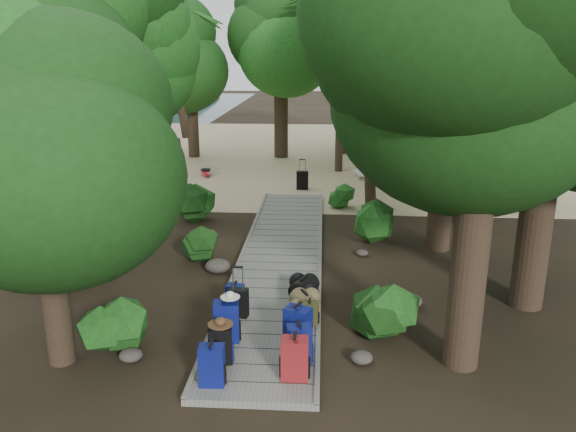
# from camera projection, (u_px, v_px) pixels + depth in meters

# --- Properties ---
(ground) EXTENTS (120.00, 120.00, 0.00)m
(ground) POSITION_uv_depth(u_px,v_px,m) (278.00, 275.00, 12.84)
(ground) COLOR #2F2217
(ground) RESTS_ON ground
(sand_beach) EXTENTS (40.00, 22.00, 0.02)m
(sand_beach) POSITION_uv_depth(u_px,v_px,m) (303.00, 152.00, 28.15)
(sand_beach) COLOR #C8B887
(sand_beach) RESTS_ON ground
(boardwalk) EXTENTS (2.00, 12.00, 0.12)m
(boardwalk) POSITION_uv_depth(u_px,v_px,m) (281.00, 257.00, 13.78)
(boardwalk) COLOR slate
(boardwalk) RESTS_ON ground
(backpack_left_a) EXTENTS (0.38, 0.27, 0.70)m
(backpack_left_a) POSITION_uv_depth(u_px,v_px,m) (212.00, 363.00, 8.36)
(backpack_left_a) COLOR navy
(backpack_left_a) RESTS_ON boardwalk
(backpack_left_b) EXTENTS (0.42, 0.33, 0.70)m
(backpack_left_b) POSITION_uv_depth(u_px,v_px,m) (220.00, 343.00, 8.96)
(backpack_left_b) COLOR black
(backpack_left_b) RESTS_ON boardwalk
(backpack_left_c) EXTENTS (0.46, 0.36, 0.80)m
(backpack_left_c) POSITION_uv_depth(u_px,v_px,m) (226.00, 319.00, 9.62)
(backpack_left_c) COLOR navy
(backpack_left_c) RESTS_ON boardwalk
(backpack_left_d) EXTENTS (0.37, 0.30, 0.50)m
(backpack_left_d) POSITION_uv_depth(u_px,v_px,m) (235.00, 294.00, 10.97)
(backpack_left_d) COLOR navy
(backpack_left_d) RESTS_ON boardwalk
(backpack_right_a) EXTENTS (0.41, 0.30, 0.74)m
(backpack_right_a) POSITION_uv_depth(u_px,v_px,m) (295.00, 356.00, 8.51)
(backpack_right_a) COLOR maroon
(backpack_right_a) RESTS_ON boardwalk
(backpack_right_b) EXTENTS (0.43, 0.34, 0.70)m
(backpack_right_b) POSITION_uv_depth(u_px,v_px,m) (299.00, 342.00, 8.96)
(backpack_right_b) COLOR navy
(backpack_right_b) RESTS_ON boardwalk
(backpack_right_c) EXTENTS (0.51, 0.45, 0.73)m
(backpack_right_c) POSITION_uv_depth(u_px,v_px,m) (298.00, 324.00, 9.54)
(backpack_right_c) COLOR navy
(backpack_right_c) RESTS_ON boardwalk
(backpack_right_d) EXTENTS (0.33, 0.25, 0.49)m
(backpack_right_d) POSITION_uv_depth(u_px,v_px,m) (310.00, 312.00, 10.24)
(backpack_right_d) COLOR #3C3F18
(backpack_right_d) RESTS_ON boardwalk
(duffel_right_khaki) EXTENTS (0.61, 0.70, 0.39)m
(duffel_right_khaki) POSITION_uv_depth(u_px,v_px,m) (304.00, 303.00, 10.72)
(duffel_right_khaki) COLOR brown
(duffel_right_khaki) RESTS_ON boardwalk
(duffel_right_black) EXTENTS (0.63, 0.75, 0.40)m
(duffel_right_black) POSITION_uv_depth(u_px,v_px,m) (304.00, 287.00, 11.40)
(duffel_right_black) COLOR black
(duffel_right_black) RESTS_ON boardwalk
(suitcase_on_boardwalk) EXTENTS (0.39, 0.26, 0.55)m
(suitcase_on_boardwalk) POSITION_uv_depth(u_px,v_px,m) (239.00, 303.00, 10.54)
(suitcase_on_boardwalk) COLOR black
(suitcase_on_boardwalk) RESTS_ON boardwalk
(lone_suitcase_on_sand) EXTENTS (0.44, 0.28, 0.67)m
(lone_suitcase_on_sand) POSITION_uv_depth(u_px,v_px,m) (302.00, 180.00, 20.60)
(lone_suitcase_on_sand) COLOR black
(lone_suitcase_on_sand) RESTS_ON sand_beach
(hat_brown) EXTENTS (0.40, 0.40, 0.12)m
(hat_brown) POSITION_uv_depth(u_px,v_px,m) (220.00, 321.00, 8.79)
(hat_brown) COLOR #51351E
(hat_brown) RESTS_ON backpack_left_b
(hat_white) EXTENTS (0.34, 0.34, 0.11)m
(hat_white) POSITION_uv_depth(u_px,v_px,m) (230.00, 294.00, 9.52)
(hat_white) COLOR silver
(hat_white) RESTS_ON backpack_left_c
(kayak) EXTENTS (1.51, 3.11, 0.30)m
(kayak) POSITION_uv_depth(u_px,v_px,m) (206.00, 171.00, 23.06)
(kayak) COLOR #A30D17
(kayak) RESTS_ON sand_beach
(sun_lounger) EXTENTS (0.94, 2.03, 0.63)m
(sun_lounger) POSITION_uv_depth(u_px,v_px,m) (364.00, 170.00, 22.54)
(sun_lounger) COLOR silver
(sun_lounger) RESTS_ON sand_beach
(tree_right_a) EXTENTS (4.81, 4.81, 8.02)m
(tree_right_a) POSITION_uv_depth(u_px,v_px,m) (484.00, 118.00, 8.08)
(tree_right_a) COLOR black
(tree_right_a) RESTS_ON ground
(tree_right_b) EXTENTS (5.14, 5.14, 9.18)m
(tree_right_b) POSITION_uv_depth(u_px,v_px,m) (555.00, 71.00, 10.04)
(tree_right_b) COLOR black
(tree_right_b) RESTS_ON ground
(tree_right_c) EXTENTS (5.01, 5.01, 8.68)m
(tree_right_c) POSITION_uv_depth(u_px,v_px,m) (451.00, 77.00, 13.34)
(tree_right_c) COLOR black
(tree_right_c) RESTS_ON ground
(tree_right_d) EXTENTS (6.61, 6.61, 12.12)m
(tree_right_d) POSITION_uv_depth(u_px,v_px,m) (490.00, 7.00, 14.97)
(tree_right_d) COLOR black
(tree_right_d) RESTS_ON ground
(tree_right_e) EXTENTS (5.15, 5.15, 9.28)m
(tree_right_e) POSITION_uv_depth(u_px,v_px,m) (440.00, 60.00, 17.93)
(tree_right_e) COLOR black
(tree_right_e) RESTS_ON ground
(tree_right_f) EXTENTS (5.34, 5.34, 9.53)m
(tree_right_f) POSITION_uv_depth(u_px,v_px,m) (475.00, 55.00, 20.49)
(tree_right_f) COLOR black
(tree_right_f) RESTS_ON ground
(tree_left_a) EXTENTS (3.67, 3.67, 6.12)m
(tree_left_a) POSITION_uv_depth(u_px,v_px,m) (40.00, 181.00, 8.44)
(tree_left_a) COLOR black
(tree_left_a) RESTS_ON ground
(tree_left_b) EXTENTS (4.45, 4.45, 8.02)m
(tree_left_b) POSITION_uv_depth(u_px,v_px,m) (37.00, 98.00, 11.45)
(tree_left_b) COLOR black
(tree_left_b) RESTS_ON ground
(tree_left_c) EXTENTS (4.91, 4.91, 8.53)m
(tree_left_c) POSITION_uv_depth(u_px,v_px,m) (132.00, 76.00, 15.23)
(tree_left_c) COLOR black
(tree_left_c) RESTS_ON ground
(tree_back_a) EXTENTS (5.39, 5.39, 9.33)m
(tree_back_a) POSITION_uv_depth(u_px,v_px,m) (281.00, 56.00, 25.62)
(tree_back_a) COLOR black
(tree_back_a) RESTS_ON ground
(tree_back_b) EXTENTS (5.62, 5.62, 10.04)m
(tree_back_b) POSITION_uv_depth(u_px,v_px,m) (347.00, 48.00, 26.57)
(tree_back_b) COLOR black
(tree_back_b) RESTS_ON ground
(tree_back_c) EXTENTS (4.46, 4.46, 8.03)m
(tree_back_c) POSITION_uv_depth(u_px,v_px,m) (406.00, 71.00, 26.02)
(tree_back_c) COLOR black
(tree_back_c) RESTS_ON ground
(tree_back_d) EXTENTS (4.57, 4.57, 7.61)m
(tree_back_d) POSITION_uv_depth(u_px,v_px,m) (190.00, 76.00, 25.93)
(tree_back_d) COLOR black
(tree_back_d) RESTS_ON ground
(palm_right_a) EXTENTS (4.94, 4.94, 8.43)m
(palm_right_a) POSITION_uv_depth(u_px,v_px,m) (380.00, 75.00, 17.51)
(palm_right_a) COLOR #183F11
(palm_right_a) RESTS_ON ground
(palm_right_b) EXTENTS (4.45, 4.45, 8.60)m
(palm_right_b) POSITION_uv_depth(u_px,v_px,m) (432.00, 68.00, 21.39)
(palm_right_b) COLOR #183F11
(palm_right_b) RESTS_ON ground
(palm_right_c) EXTENTS (4.44, 4.44, 7.07)m
(palm_right_c) POSITION_uv_depth(u_px,v_px,m) (346.00, 86.00, 23.02)
(palm_right_c) COLOR #183F11
(palm_right_c) RESTS_ON ground
(palm_left_a) EXTENTS (3.87, 3.87, 6.15)m
(palm_left_a) POSITION_uv_depth(u_px,v_px,m) (174.00, 107.00, 19.07)
(palm_left_a) COLOR #183F11
(palm_left_a) RESTS_ON ground
(rock_left_a) EXTENTS (0.39, 0.35, 0.22)m
(rock_left_a) POSITION_uv_depth(u_px,v_px,m) (131.00, 355.00, 9.28)
(rock_left_a) COLOR #4C473F
(rock_left_a) RESTS_ON ground
(rock_left_b) EXTENTS (0.35, 0.32, 0.19)m
(rock_left_b) POSITION_uv_depth(u_px,v_px,m) (123.00, 302.00, 11.24)
(rock_left_b) COLOR #4C473F
(rock_left_b) RESTS_ON ground
(rock_left_c) EXTENTS (0.58, 0.52, 0.32)m
(rock_left_c) POSITION_uv_depth(u_px,v_px,m) (218.00, 266.00, 12.97)
(rock_left_c) COLOR #4C473F
(rock_left_c) RESTS_ON ground
(rock_left_d) EXTENTS (0.34, 0.31, 0.19)m
(rock_left_d) POSITION_uv_depth(u_px,v_px,m) (210.00, 233.00, 15.52)
(rock_left_d) COLOR #4C473F
(rock_left_d) RESTS_ON ground
(rock_right_a) EXTENTS (0.37, 0.33, 0.20)m
(rock_right_a) POSITION_uv_depth(u_px,v_px,m) (362.00, 358.00, 9.21)
(rock_right_a) COLOR #4C473F
(rock_right_a) RESTS_ON ground
(rock_right_b) EXTENTS (0.50, 0.45, 0.27)m
(rock_right_b) POSITION_uv_depth(u_px,v_px,m) (410.00, 301.00, 11.22)
(rock_right_b) COLOR #4C473F
(rock_right_b) RESTS_ON ground
(rock_right_c) EXTENTS (0.29, 0.27, 0.16)m
(rock_right_c) POSITION_uv_depth(u_px,v_px,m) (362.00, 253.00, 14.02)
(rock_right_c) COLOR #4C473F
(rock_right_c) RESTS_ON ground
(shrub_left_a) EXTENTS (0.98, 0.98, 0.88)m
(shrub_left_a) POSITION_uv_depth(u_px,v_px,m) (116.00, 326.00, 9.57)
(shrub_left_a) COLOR #1C4514
(shrub_left_a) RESTS_ON ground
(shrub_left_b) EXTENTS (0.94, 0.94, 0.85)m
(shrub_left_b) POSITION_uv_depth(u_px,v_px,m) (203.00, 244.00, 13.65)
(shrub_left_b) COLOR #1C4514
(shrub_left_b) RESTS_ON ground
(shrub_left_c) EXTENTS (1.34, 1.34, 1.21)m
(shrub_left_c) POSITION_uv_depth(u_px,v_px,m) (197.00, 202.00, 16.68)
(shrub_left_c) COLOR #1C4514
(shrub_left_c) RESTS_ON ground
(shrub_right_a) EXTENTS (1.09, 1.09, 0.98)m
(shrub_right_a) POSITION_uv_depth(u_px,v_px,m) (386.00, 312.00, 9.94)
(shrub_right_a) COLOR #1C4514
(shrub_right_a) RESTS_ON ground
(shrub_right_b) EXTENTS (1.33, 1.33, 1.20)m
(shrub_right_b) POSITION_uv_depth(u_px,v_px,m) (378.00, 222.00, 14.80)
(shrub_right_b) COLOR #1C4514
(shrub_right_b) RESTS_ON ground
(shrub_right_c) EXTENTS (0.84, 0.84, 0.76)m
(shrub_right_c) POSITION_uv_depth(u_px,v_px,m) (343.00, 197.00, 18.13)
(shrub_right_c) COLOR #1C4514
(shrub_right_c) RESTS_ON ground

